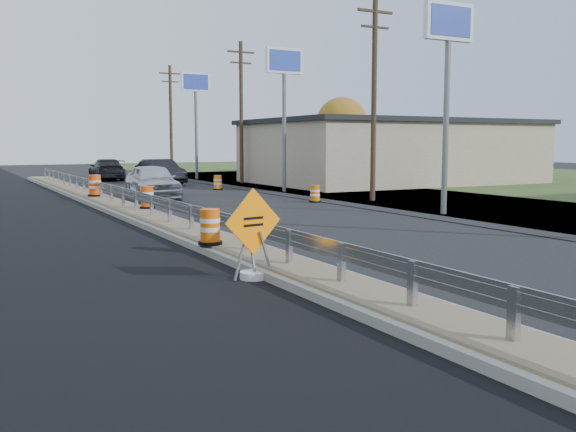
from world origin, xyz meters
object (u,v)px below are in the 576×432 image
car_dark_mid (160,172)px  barrel_median_near (210,227)px  barrel_shoulder_far (172,174)px  car_dark_far (107,169)px  caution_sign (253,256)px  barrel_shoulder_near (315,194)px  barrel_median_mid (147,198)px  barrel_shoulder_mid (218,183)px  car_silver (153,181)px  barrel_median_far (95,186)px

car_dark_mid → barrel_median_near: bearing=-109.1°
barrel_shoulder_far → car_dark_far: 4.73m
caution_sign → car_dark_far: caution_sign is taller
barrel_median_near → car_dark_far: (4.86, 33.02, 0.13)m
barrel_shoulder_near → car_dark_mid: bearing=98.8°
barrel_median_near → car_dark_mid: size_ratio=0.18×
barrel_median_mid → barrel_shoulder_mid: 13.04m
barrel_median_near → barrel_shoulder_near: bearing=48.7°
barrel_shoulder_far → car_silver: (-6.07, -15.57, 0.43)m
caution_sign → car_silver: (3.62, 19.23, 0.39)m
car_silver → barrel_median_far: bearing=-177.5°
caution_sign → barrel_shoulder_near: caution_sign is taller
barrel_median_near → barrel_median_mid: barrel_median_near is taller
barrel_shoulder_near → barrel_shoulder_mid: barrel_shoulder_mid is taller
barrel_shoulder_far → car_dark_mid: (-2.45, -5.08, 0.40)m
barrel_median_near → barrel_median_far: (0.52, 16.04, 0.06)m
barrel_median_mid → barrel_median_far: 6.70m
barrel_median_near → car_silver: 16.31m
barrel_median_mid → car_dark_mid: size_ratio=0.17×
car_dark_mid → car_dark_far: (-2.03, 6.55, -0.04)m
car_dark_mid → car_dark_far: size_ratio=0.93×
barrel_median_far → car_dark_mid: car_dark_mid is taller
barrel_shoulder_near → car_silver: size_ratio=0.16×
barrel_median_far → car_silver: bearing=-1.2°
barrel_median_near → barrel_median_mid: bearing=83.3°
barrel_shoulder_near → car_silver: (-6.06, 5.35, 0.48)m
caution_sign → barrel_median_near: 3.27m
barrel_median_near → barrel_shoulder_mid: bearing=67.4°
barrel_median_far → barrel_shoulder_near: size_ratio=1.27×
barrel_median_far → barrel_shoulder_near: (8.81, -5.41, -0.33)m
barrel_shoulder_near → barrel_shoulder_far: bearing=90.0°
barrel_median_mid → barrel_shoulder_far: size_ratio=0.96×
barrel_shoulder_near → barrel_shoulder_far: size_ratio=0.89×
barrel_shoulder_near → car_dark_mid: car_dark_mid is taller
barrel_shoulder_far → barrel_median_near: bearing=-106.5°
barrel_median_mid → barrel_median_far: bearing=95.0°
barrel_median_mid → car_silver: size_ratio=0.17×
caution_sign → barrel_median_far: (0.87, 19.29, 0.24)m
barrel_median_mid → car_dark_mid: (5.79, 17.11, 0.19)m
barrel_shoulder_far → car_silver: bearing=-111.3°
barrel_median_near → car_dark_mid: car_dark_mid is taller
barrel_median_far → car_dark_far: 17.53m
caution_sign → barrel_shoulder_near: 16.92m
car_dark_far → car_silver: bearing=90.4°
barrel_median_near → car_silver: car_silver is taller
barrel_shoulder_mid → car_silver: 6.63m
barrel_median_mid → barrel_shoulder_near: barrel_median_mid is taller
barrel_median_near → barrel_shoulder_near: size_ratio=1.12×
barrel_shoulder_near → car_dark_far: size_ratio=0.15×
barrel_median_mid → barrel_shoulder_mid: bearing=56.0°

